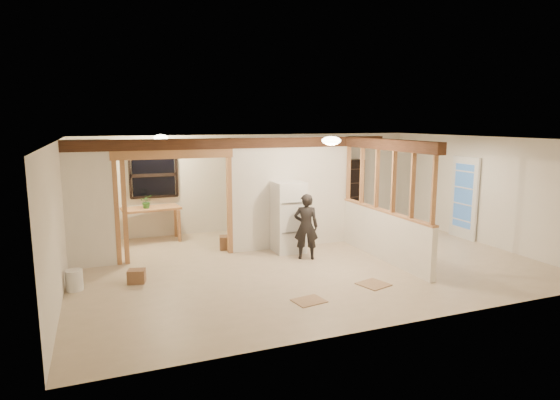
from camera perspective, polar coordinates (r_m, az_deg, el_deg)
name	(u,v)px	position (r m, az deg, el deg)	size (l,w,h in m)	color
floor	(305,262)	(9.69, 3.03, -7.51)	(9.00, 6.50, 0.01)	#CBB397
ceiling	(306,139)	(9.27, 3.17, 7.46)	(9.00, 6.50, 0.01)	white
wall_back	(255,182)	(12.40, -3.09, 2.20)	(9.00, 0.01, 2.50)	white
wall_front	(403,239)	(6.63, 14.75, -4.62)	(9.00, 0.01, 2.50)	white
wall_left	(59,218)	(8.61, -25.37, -2.00)	(0.01, 6.50, 2.50)	white
wall_right	(480,190)	(11.95, 23.17, 1.16)	(0.01, 6.50, 2.50)	white
partition_left_stub	(89,205)	(9.77, -22.27, -0.51)	(0.90, 0.12, 2.50)	white
partition_center	(291,193)	(10.56, 1.41, 0.92)	(2.80, 0.12, 2.50)	white
doorway_frame	(175,207)	(9.89, -12.63, -0.79)	(2.46, 0.14, 2.20)	#B47B4B
header_beam_back	(240,143)	(10.05, -4.94, 6.92)	(7.00, 0.18, 0.22)	#4B2B19
header_beam_right	(386,144)	(9.70, 12.85, 6.62)	(0.18, 3.30, 0.22)	#4B2B19
pony_wall	(383,235)	(9.97, 12.45, -4.23)	(0.12, 3.20, 1.00)	white
stud_partition	(385,180)	(9.76, 12.70, 2.40)	(0.14, 3.20, 1.32)	#B47B4B
window_back	(154,175)	(11.74, -15.14, 2.94)	(1.12, 0.10, 1.10)	black
french_door	(464,198)	(12.22, 21.52, 0.24)	(0.12, 0.86, 2.00)	white
ceiling_dome_main	(331,141)	(8.95, 6.26, 7.21)	(0.36, 0.36, 0.16)	#FFEABF
ceiling_dome_util	(161,138)	(10.82, -14.32, 7.38)	(0.32, 0.32, 0.14)	#FFEABF
hanging_bulb	(190,153)	(10.22, -10.97, 5.70)	(0.07, 0.07, 0.07)	#FFD88C
refrigerator	(288,217)	(10.22, 1.02, -2.08)	(0.64, 0.62, 1.55)	silver
woman	(306,226)	(9.70, 3.19, -3.24)	(0.50, 0.33, 1.38)	black
work_table	(152,224)	(11.56, -15.36, -2.88)	(1.32, 0.66, 0.83)	#B47B4B
potted_plant	(147,201)	(11.36, -15.95, -0.18)	(0.29, 0.25, 0.32)	#275826
shop_vac	(101,244)	(10.35, -20.99, -5.05)	(0.52, 0.52, 0.68)	red
bookshelf	(348,191)	(13.33, 8.27, 1.05)	(0.89, 0.30, 1.77)	black
bucket	(74,280)	(8.77, -23.78, -8.94)	(0.28, 0.28, 0.36)	silver
box_util_a	(227,242)	(10.64, -6.45, -5.15)	(0.34, 0.29, 0.29)	#906445
box_util_b	(96,253)	(10.46, -21.54, -6.02)	(0.32, 0.32, 0.30)	#906445
box_front	(137,276)	(8.80, -17.08, -8.87)	(0.30, 0.24, 0.24)	#906445
floor_panel_near	(373,284)	(8.52, 11.33, -10.04)	(0.47, 0.47, 0.02)	tan
floor_panel_far	(309,301)	(7.65, 3.55, -12.16)	(0.48, 0.39, 0.02)	tan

